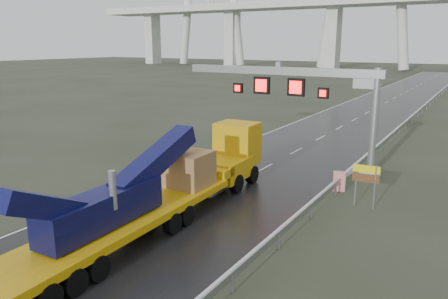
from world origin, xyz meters
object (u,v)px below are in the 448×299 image
Objects in this scene: heavy_haul_truck at (175,182)px; striped_barrier at (339,181)px; sign_gantry at (306,89)px; exit_sign_pair at (366,177)px.

striped_barrier is at bearing 50.79° from heavy_haul_truck.
exit_sign_pair is (5.88, -5.98, -3.92)m from sign_gantry.
exit_sign_pair is 3.02m from striped_barrier.
exit_sign_pair is (8.18, 6.15, -0.08)m from heavy_haul_truck.
sign_gantry is 12.93m from heavy_haul_truck.
heavy_haul_truck is at bearing -146.70° from striped_barrier.
heavy_haul_truck is at bearing -100.70° from sign_gantry.
exit_sign_pair is at bearing 34.97° from heavy_haul_truck.
striped_barrier is (6.19, 8.14, -1.17)m from heavy_haul_truck.
sign_gantry is at bearing 114.82° from striped_barrier.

